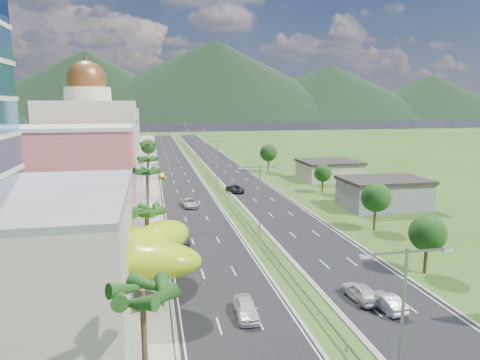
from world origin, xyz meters
TOP-DOWN VIEW (x-y plane):
  - ground at (0.00, 0.00)m, footprint 500.00×500.00m
  - road_left at (-7.50, 90.00)m, footprint 11.00×260.00m
  - road_right at (7.50, 90.00)m, footprint 11.00×260.00m
  - sidewalk_left at (-17.00, 90.00)m, footprint 7.00×260.00m
  - median_guardrail at (0.00, 71.99)m, footprint 0.10×216.06m
  - streetlight_median_a at (0.00, -25.00)m, footprint 6.04×0.25m
  - streetlight_median_b at (0.00, 10.00)m, footprint 6.04×0.25m
  - streetlight_median_c at (0.00, 50.00)m, footprint 6.04×0.25m
  - streetlight_median_d at (0.00, 95.00)m, footprint 6.04×0.25m
  - streetlight_median_e at (0.00, 140.00)m, footprint 6.04×0.25m
  - lime_canopy at (-20.00, -4.00)m, footprint 18.00×15.00m
  - pink_shophouse at (-28.00, 32.00)m, footprint 20.00×15.00m
  - domed_building at (-28.00, 55.00)m, footprint 20.00×20.00m
  - midrise_grey at (-27.00, 80.00)m, footprint 16.00×15.00m
  - midrise_beige at (-27.00, 102.00)m, footprint 16.00×15.00m
  - midrise_white at (-27.00, 125.00)m, footprint 16.00×15.00m
  - shed_near at (28.00, 25.00)m, footprint 15.00×10.00m
  - shed_far at (30.00, 55.00)m, footprint 14.00×12.00m
  - palm_tree_a at (-15.50, -22.00)m, footprint 3.60×3.60m
  - palm_tree_b at (-15.50, 2.00)m, footprint 3.60×3.60m
  - palm_tree_c at (-15.50, 22.00)m, footprint 3.60×3.60m
  - palm_tree_d at (-15.50, 45.00)m, footprint 3.60×3.60m
  - palm_tree_e at (-15.50, 70.00)m, footprint 3.60×3.60m
  - leafy_tree_lfar at (-15.50, 95.00)m, footprint 4.90×4.90m
  - leafy_tree_ra at (16.00, -5.00)m, footprint 4.20×4.20m
  - leafy_tree_rb at (19.00, 12.00)m, footprint 4.55×4.55m
  - leafy_tree_rc at (22.00, 40.00)m, footprint 3.85×3.85m
  - leafy_tree_rd at (18.00, 70.00)m, footprint 4.90×4.90m
  - mountain_ridge at (60.00, 450.00)m, footprint 860.00×140.00m
  - car_white_near_left at (-6.62, -10.90)m, footprint 2.16×4.91m
  - car_dark_left at (-10.95, 11.61)m, footprint 2.14×4.58m
  - car_silver_mid_left at (-7.95, 32.89)m, footprint 3.30×5.93m
  - car_yellow_far_left at (-11.86, 66.68)m, footprint 1.78×4.25m
  - car_white_near_right at (5.32, -9.86)m, footprint 2.36×5.15m
  - car_silver_right at (6.83, -12.20)m, footprint 1.99×4.80m
  - car_dark_far_right at (3.20, 44.69)m, footprint 3.57×6.22m

SIDE VIEW (x-z plane):
  - ground at x=0.00m, z-range 0.00..0.00m
  - mountain_ridge at x=60.00m, z-range -45.00..45.00m
  - road_left at x=-7.50m, z-range 0.00..0.04m
  - road_right at x=7.50m, z-range 0.00..0.04m
  - sidewalk_left at x=-17.00m, z-range 0.00..0.12m
  - median_guardrail at x=0.00m, z-range 0.24..1.00m
  - car_yellow_far_left at x=-11.86m, z-range 0.04..1.27m
  - car_dark_left at x=-10.95m, z-range 0.04..1.49m
  - car_silver_right at x=6.83m, z-range 0.04..1.58m
  - car_silver_mid_left at x=-7.95m, z-range 0.04..1.61m
  - car_dark_far_right at x=3.20m, z-range 0.04..1.67m
  - car_white_near_left at x=-6.62m, z-range 0.04..1.69m
  - car_white_near_right at x=5.32m, z-range 0.04..1.75m
  - shed_far at x=30.00m, z-range 0.00..4.40m
  - shed_near at x=28.00m, z-range 0.00..5.00m
  - leafy_tree_rc at x=22.00m, z-range 1.21..7.54m
  - leafy_tree_ra at x=16.00m, z-range 1.33..8.23m
  - lime_canopy at x=-20.00m, z-range 1.29..8.69m
  - leafy_tree_rb at x=19.00m, z-range 1.44..8.92m
  - leafy_tree_lfar at x=-15.50m, z-range 1.55..9.60m
  - leafy_tree_rd at x=18.00m, z-range 1.55..9.60m
  - midrise_beige at x=-27.00m, z-range 0.00..13.00m
  - streetlight_median_a at x=0.00m, z-range 1.25..12.25m
  - streetlight_median_b at x=0.00m, z-range 1.25..12.25m
  - streetlight_median_c at x=0.00m, z-range 1.25..12.25m
  - streetlight_median_d at x=0.00m, z-range 1.25..12.25m
  - streetlight_median_e at x=0.00m, z-range 1.25..12.25m
  - palm_tree_b at x=-15.50m, z-range 3.01..11.11m
  - pink_shophouse at x=-28.00m, z-range 0.00..15.00m
  - palm_tree_d at x=-15.50m, z-range 3.24..11.84m
  - midrise_grey at x=-27.00m, z-range 0.00..16.00m
  - palm_tree_a at x=-15.50m, z-range 3.47..12.57m
  - palm_tree_e at x=-15.50m, z-range 3.61..13.01m
  - palm_tree_c at x=-15.50m, z-range 3.70..13.30m
  - midrise_white at x=-27.00m, z-range 0.00..18.00m
  - domed_building at x=-28.00m, z-range -3.00..25.70m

